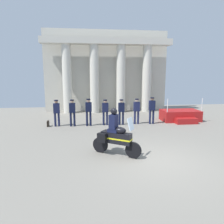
# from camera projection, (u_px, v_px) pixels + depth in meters

# --- Properties ---
(ground_plane) EXTENTS (28.00, 28.00, 0.00)m
(ground_plane) POSITION_uv_depth(u_px,v_px,m) (155.00, 160.00, 7.88)
(ground_plane) COLOR gray
(colonnade_backdrop) EXTENTS (10.72, 1.60, 6.96)m
(colonnade_backdrop) POSITION_uv_depth(u_px,v_px,m) (107.00, 70.00, 17.94)
(colonnade_backdrop) COLOR beige
(colonnade_backdrop) RESTS_ON ground_plane
(reviewing_stand) EXTENTS (2.57, 1.95, 1.64)m
(reviewing_stand) POSITION_uv_depth(u_px,v_px,m) (181.00, 116.00, 14.57)
(reviewing_stand) COLOR #A51919
(reviewing_stand) RESTS_ON ground_plane
(officer_in_row_0) EXTENTS (0.39, 0.24, 1.66)m
(officer_in_row_0) POSITION_uv_depth(u_px,v_px,m) (57.00, 111.00, 12.92)
(officer_in_row_0) COLOR #141938
(officer_in_row_0) RESTS_ON ground_plane
(officer_in_row_1) EXTENTS (0.39, 0.24, 1.67)m
(officer_in_row_1) POSITION_uv_depth(u_px,v_px,m) (72.00, 111.00, 12.93)
(officer_in_row_1) COLOR black
(officer_in_row_1) RESTS_ON ground_plane
(officer_in_row_2) EXTENTS (0.39, 0.24, 1.70)m
(officer_in_row_2) POSITION_uv_depth(u_px,v_px,m) (89.00, 110.00, 13.03)
(officer_in_row_2) COLOR black
(officer_in_row_2) RESTS_ON ground_plane
(officer_in_row_3) EXTENTS (0.39, 0.24, 1.63)m
(officer_in_row_3) POSITION_uv_depth(u_px,v_px,m) (105.00, 110.00, 13.26)
(officer_in_row_3) COLOR #141938
(officer_in_row_3) RESTS_ON ground_plane
(officer_in_row_4) EXTENTS (0.39, 0.24, 1.64)m
(officer_in_row_4) POSITION_uv_depth(u_px,v_px,m) (121.00, 110.00, 13.32)
(officer_in_row_4) COLOR black
(officer_in_row_4) RESTS_ON ground_plane
(officer_in_row_5) EXTENTS (0.39, 0.24, 1.66)m
(officer_in_row_5) POSITION_uv_depth(u_px,v_px,m) (137.00, 109.00, 13.54)
(officer_in_row_5) COLOR #191E42
(officer_in_row_5) RESTS_ON ground_plane
(officer_in_row_6) EXTENTS (0.39, 0.24, 1.74)m
(officer_in_row_6) POSITION_uv_depth(u_px,v_px,m) (152.00, 108.00, 13.56)
(officer_in_row_6) COLOR #141938
(officer_in_row_6) RESTS_ON ground_plane
(motorcycle_with_rider) EXTENTS (1.81, 1.28, 1.90)m
(motorcycle_with_rider) POSITION_uv_depth(u_px,v_px,m) (115.00, 136.00, 8.29)
(motorcycle_with_rider) COLOR black
(motorcycle_with_rider) RESTS_ON ground_plane
(briefcase_on_ground) EXTENTS (0.10, 0.32, 0.36)m
(briefcase_on_ground) POSITION_uv_depth(u_px,v_px,m) (48.00, 124.00, 13.00)
(briefcase_on_ground) COLOR black
(briefcase_on_ground) RESTS_ON ground_plane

